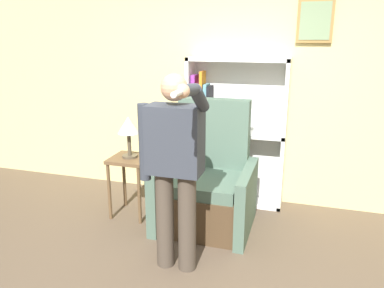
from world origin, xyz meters
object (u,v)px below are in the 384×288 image
bookcase (224,136)px  table_lamp (129,128)px  armchair (207,188)px  side_table (131,169)px  person_standing (174,163)px

bookcase → table_lamp: (-0.88, -0.68, 0.20)m
bookcase → table_lamp: size_ratio=3.82×
armchair → side_table: size_ratio=1.93×
armchair → table_lamp: 1.03m
armchair → person_standing: 1.01m
side_table → bookcase: bearing=37.8°
table_lamp → person_standing: bearing=-45.2°
side_table → person_standing: bearing=-45.2°
person_standing → side_table: (-0.79, 0.79, -0.41)m
bookcase → person_standing: bookcase is taller
bookcase → armchair: bookcase is taller
armchair → person_standing: (-0.05, -0.85, 0.55)m
table_lamp → bookcase: bearing=37.8°
armchair → person_standing: size_ratio=0.78×
armchair → side_table: 0.85m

